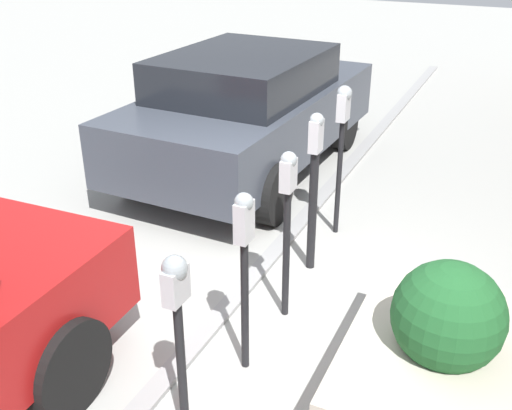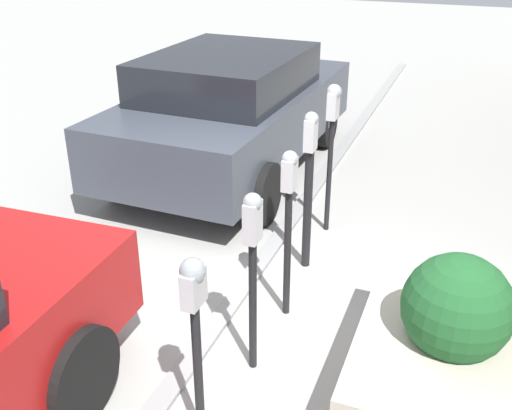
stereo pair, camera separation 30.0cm
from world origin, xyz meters
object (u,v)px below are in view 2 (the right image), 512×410
Objects in this scene: parking_meter_farthest at (332,124)px; parked_car_middle at (232,110)px; parking_meter_nearest at (195,312)px; parking_meter_second at (253,250)px; parking_meter_fourth at (309,176)px; parking_meter_middle at (289,206)px; planter_box at (449,353)px.

parking_meter_farthest is 0.38× the size of parked_car_middle.
parking_meter_nearest is 4.42m from parked_car_middle.
parking_meter_second is (0.74, -0.07, 0.02)m from parking_meter_nearest.
parked_car_middle reaches higher than parking_meter_second.
parking_meter_fourth is at bearing -0.48° from parking_meter_nearest.
parking_meter_fourth is 0.80m from parking_meter_farthest.
parking_meter_farthest reaches higher than parking_meter_second.
parking_meter_second is at bearing 178.48° from parking_meter_middle.
planter_box is at bearing -134.04° from parking_meter_fourth.
parked_car_middle reaches higher than planter_box.
parking_meter_middle is 0.86× the size of planter_box.
parking_meter_nearest is at bearing 174.98° from parking_meter_second.
parking_meter_fourth is 2.46m from parked_car_middle.
parking_meter_nearest is at bearing 179.65° from parking_meter_farthest.
planter_box is at bearing -83.04° from parking_meter_second.
parking_meter_fourth is at bearing -179.99° from parking_meter_farthest.
parking_meter_middle is at bearing 67.20° from planter_box.
parking_meter_second is 3.76m from parked_car_middle.
parking_meter_second is 0.34× the size of parked_car_middle.
parked_car_middle reaches higher than parking_meter_middle.
parking_meter_farthest is (3.00, -0.02, 0.19)m from parking_meter_nearest.
parking_meter_nearest is at bearing 122.89° from planter_box.
parking_meter_middle is 3.14m from parked_car_middle.
parking_meter_middle is at bearing -3.30° from parking_meter_nearest.
parking_meter_fourth is at bearing 45.96° from planter_box.
parking_meter_nearest is 0.85× the size of parking_meter_farthest.
parking_meter_fourth is at bearing 1.78° from parking_meter_second.
parking_meter_farthest is 2.63m from planter_box.
planter_box is at bearing -146.70° from parking_meter_farthest.
parking_meter_fourth is 0.90× the size of planter_box.
parking_meter_middle is 1.55m from planter_box.
parked_car_middle is (1.14, 1.55, -0.35)m from parking_meter_farthest.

